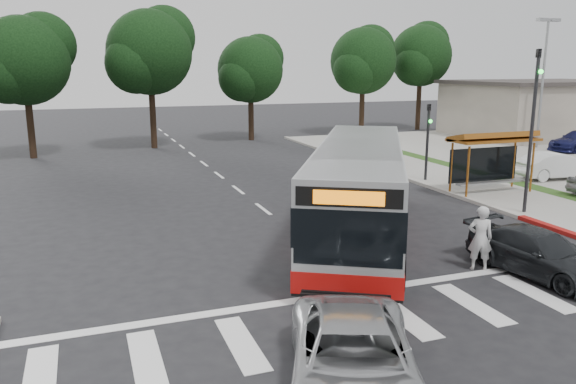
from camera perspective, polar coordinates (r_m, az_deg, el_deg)
name	(u,v)px	position (r m, az deg, el deg)	size (l,w,h in m)	color
ground	(320,252)	(18.15, 3.26, -6.15)	(140.00, 140.00, 0.00)	black
sidewalk_east	(454,181)	(30.28, 16.49, 1.10)	(4.00, 40.00, 0.12)	gray
curb_east	(421,183)	(29.15, 13.33, 0.88)	(0.30, 40.00, 0.15)	#9E9991
commercial_building	(541,110)	(52.90, 24.34, 7.58)	(14.00, 10.00, 4.40)	#A59A8A
building_roof_cap	(544,82)	(52.79, 24.57, 10.11)	(14.60, 10.60, 0.30)	#383330
crosswalk_ladder	(403,316)	(14.03, 11.56, -12.20)	(18.00, 2.60, 0.01)	silver
bus_shelter	(492,144)	(27.56, 20.02, 4.60)	(4.20, 1.60, 2.86)	brown
traffic_signal_ne_tall	(533,118)	(23.93, 23.63, 6.88)	(0.18, 0.37, 6.50)	black
traffic_signal_ne_short	(428,134)	(29.51, 14.02, 5.71)	(0.18, 0.37, 4.00)	black
lot_light_mid	(544,66)	(44.29, 24.58, 11.60)	(1.90, 0.35, 9.01)	gray
tree_ne_a	(364,60)	(49.47, 7.69, 13.16)	(6.16, 5.74, 9.30)	black
tree_ne_b	(421,55)	(54.75, 13.39, 13.43)	(6.16, 5.74, 10.02)	black
tree_north_a	(151,51)	(42.13, -13.79, 13.75)	(6.60, 6.15, 10.17)	black
tree_north_b	(251,69)	(45.69, -3.78, 12.38)	(5.72, 5.33, 8.43)	black
tree_north_c	(25,59)	(39.94, -25.13, 12.12)	(6.16, 5.74, 9.30)	black
transit_bus	(359,191)	(19.56, 7.22, 0.08)	(2.72, 12.55, 3.24)	#A6A9AB
pedestrian	(480,238)	(17.28, 18.95, -4.46)	(0.70, 0.46, 1.93)	silver
dark_sedan	(539,253)	(17.59, 24.14, -5.71)	(1.79, 4.41, 1.28)	black
silver_suv_south	(354,361)	(10.54, 6.72, -16.68)	(2.30, 4.98, 1.38)	#A5A6AA
parked_car_1	(556,166)	(32.44, 25.57, 2.44)	(1.47, 4.22, 1.39)	silver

